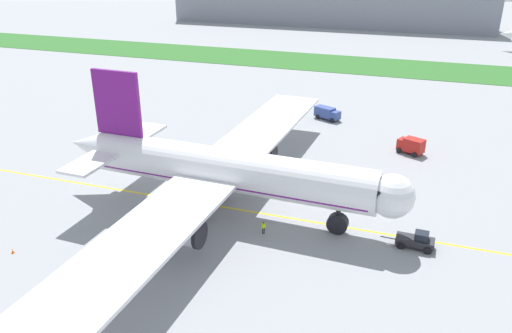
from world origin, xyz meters
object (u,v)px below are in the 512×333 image
(pushback_tug, at_px, (416,240))
(service_truck_fuel_bowser, at_px, (327,113))
(service_truck_baggage_loader, at_px, (411,145))
(ground_crew_wingwalker_port, at_px, (263,226))
(airliner_foreground, at_px, (224,170))
(traffic_cone_near_nose, at_px, (13,251))

(pushback_tug, distance_m, service_truck_fuel_bowser, 48.00)
(service_truck_baggage_loader, distance_m, service_truck_fuel_bowser, 21.90)
(ground_crew_wingwalker_port, xyz_separation_m, service_truck_fuel_bowser, (-1.60, 46.74, 0.31))
(airliner_foreground, distance_m, traffic_cone_near_nose, 26.95)
(service_truck_fuel_bowser, bearing_deg, airliner_foreground, -96.72)
(pushback_tug, relative_size, ground_crew_wingwalker_port, 3.56)
(ground_crew_wingwalker_port, distance_m, service_truck_baggage_loader, 36.76)
(pushback_tug, height_order, service_truck_baggage_loader, service_truck_baggage_loader)
(airliner_foreground, bearing_deg, service_truck_fuel_bowser, 83.28)
(traffic_cone_near_nose, bearing_deg, ground_crew_wingwalker_port, 27.02)
(pushback_tug, relative_size, service_truck_fuel_bowser, 1.09)
(ground_crew_wingwalker_port, bearing_deg, service_truck_baggage_loader, 64.79)
(ground_crew_wingwalker_port, height_order, service_truck_fuel_bowser, service_truck_fuel_bowser)
(airliner_foreground, bearing_deg, ground_crew_wingwalker_port, -30.07)
(ground_crew_wingwalker_port, xyz_separation_m, service_truck_baggage_loader, (15.66, 33.26, 0.44))
(pushback_tug, xyz_separation_m, service_truck_baggage_loader, (-2.42, 30.30, 0.53))
(ground_crew_wingwalker_port, distance_m, service_truck_fuel_bowser, 46.77)
(pushback_tug, distance_m, ground_crew_wingwalker_port, 18.32)
(pushback_tug, bearing_deg, ground_crew_wingwalker_port, -170.70)
(ground_crew_wingwalker_port, bearing_deg, traffic_cone_near_nose, -152.98)
(airliner_foreground, relative_size, pushback_tug, 12.01)
(airliner_foreground, distance_m, service_truck_baggage_loader, 37.19)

